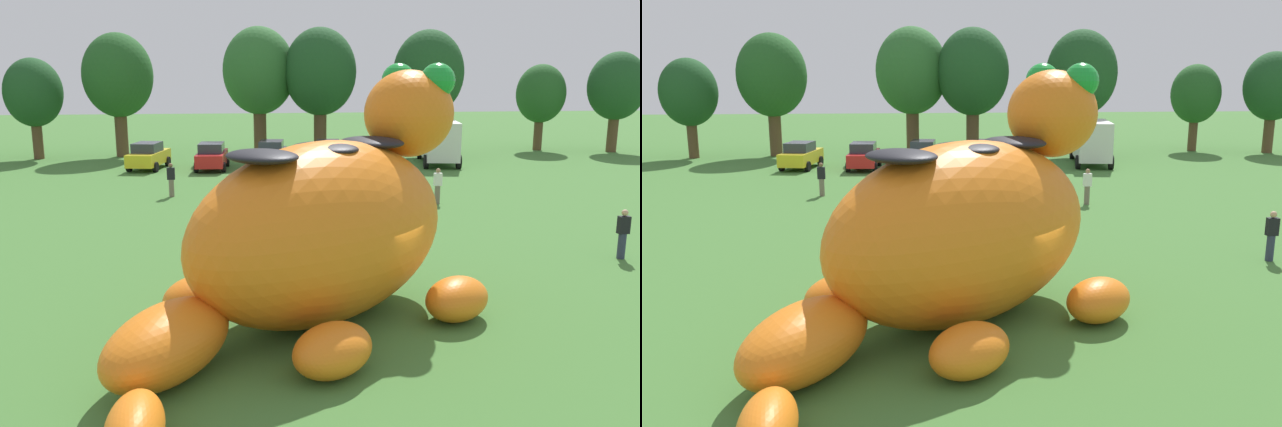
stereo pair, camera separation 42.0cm
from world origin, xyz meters
TOP-DOWN VIEW (x-y plane):
  - ground_plane at (0.00, 0.00)m, footprint 160.00×160.00m
  - giant_inflatable_creature at (-1.26, 0.13)m, footprint 9.90×11.48m
  - car_yellow at (-9.52, 26.94)m, footprint 2.49×4.34m
  - car_red at (-5.45, 26.29)m, footprint 2.13×4.19m
  - car_silver at (-1.60, 27.22)m, footprint 2.33×4.28m
  - car_black at (2.12, 27.01)m, footprint 2.25×4.25m
  - box_truck at (9.69, 27.27)m, footprint 3.20×6.64m
  - tree_left at (-18.05, 32.76)m, footprint 3.99×3.99m
  - tree_mid_left at (-12.33, 33.49)m, footprint 4.99×4.99m
  - tree_centre_left at (-2.22, 33.10)m, footprint 5.26×5.26m
  - tree_centre at (2.15, 31.95)m, footprint 5.20×5.20m
  - tree_centre_right at (10.04, 31.63)m, footprint 5.13×5.13m
  - tree_mid_right at (19.72, 33.84)m, footprint 3.77×3.77m
  - tree_right at (24.96, 32.14)m, footprint 4.29×4.29m
  - spectator_near_inflatable at (9.44, 4.44)m, footprint 0.38×0.26m
  - spectator_mid_field at (5.83, 14.15)m, footprint 0.38×0.26m
  - spectator_by_cars at (-1.88, 14.13)m, footprint 0.38×0.26m
  - spectator_wandering at (2.81, 22.94)m, footprint 0.38×0.26m
  - spectator_far_side at (-7.02, 17.32)m, footprint 0.38×0.26m

SIDE VIEW (x-z plane):
  - ground_plane at x=0.00m, z-range 0.00..0.00m
  - spectator_near_inflatable at x=9.44m, z-range 0.00..1.71m
  - spectator_mid_field at x=5.83m, z-range 0.00..1.71m
  - spectator_by_cars at x=-1.88m, z-range 0.00..1.71m
  - spectator_wandering at x=2.81m, z-range 0.00..1.71m
  - spectator_far_side at x=-7.02m, z-range 0.00..1.71m
  - car_yellow at x=-9.52m, z-range 0.00..1.72m
  - car_red at x=-5.45m, z-range 0.00..1.72m
  - car_silver at x=-1.60m, z-range 0.00..1.72m
  - car_black at x=2.12m, z-range 0.00..1.72m
  - box_truck at x=9.69m, z-range 0.13..3.08m
  - giant_inflatable_creature at x=-1.26m, z-range -0.87..5.63m
  - tree_mid_right at x=19.72m, z-range 1.03..7.71m
  - tree_left at x=-18.05m, z-range 1.09..8.18m
  - tree_right at x=24.96m, z-range 1.17..8.78m
  - tree_mid_left at x=-12.33m, z-range 1.37..10.23m
  - tree_centre_right at x=10.04m, z-range 1.40..10.50m
  - tree_centre at x=2.15m, z-range 1.42..10.66m
  - tree_centre_left at x=-2.22m, z-range 1.44..10.77m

